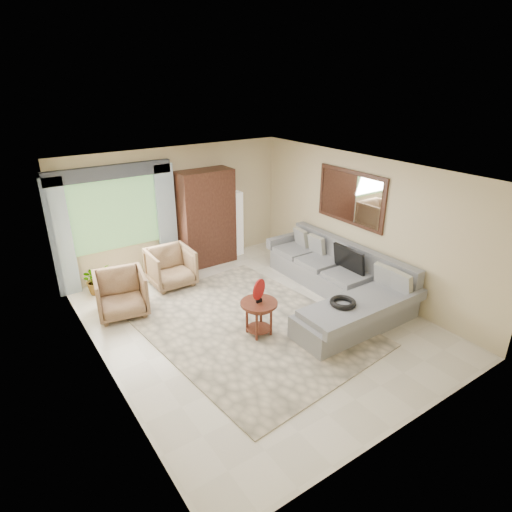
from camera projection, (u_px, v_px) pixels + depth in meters
ground at (255, 321)px, 7.41m from camera, size 6.00×6.00×0.00m
area_rug at (248, 326)px, 7.27m from camera, size 3.37×4.27×0.02m
sectional_sofa at (338, 284)px, 8.09m from camera, size 2.30×3.46×0.90m
tv_screen at (349, 259)px, 8.09m from camera, size 0.14×0.74×0.48m
garden_hose at (343, 302)px, 6.92m from camera, size 0.43×0.43×0.09m
coffee_table at (259, 318)px, 6.92m from camera, size 0.60×0.60×0.60m
red_disc at (259, 289)px, 6.71m from camera, size 0.32×0.16×0.34m
armchair_left at (121, 294)px, 7.51m from camera, size 0.99×1.01×0.79m
armchair_right at (171, 267)px, 8.55m from camera, size 0.84×0.87×0.77m
potted_plant at (96, 279)px, 8.28m from camera, size 0.63×0.58×0.59m
armoire at (206, 218)px, 9.35m from camera, size 1.20×0.55×2.10m
floor_lamp at (236, 224)px, 9.93m from camera, size 0.24×0.24×1.50m
window at (114, 215)px, 8.42m from camera, size 1.80×0.04×1.40m
curtain_left at (61, 238)px, 7.90m from camera, size 0.40×0.08×2.30m
curtain_right at (167, 219)px, 8.99m from camera, size 0.40×0.08×2.30m
valance at (109, 172)px, 8.03m from camera, size 2.40×0.12×0.26m
wall_mirror at (350, 198)px, 8.27m from camera, size 0.05×1.70×1.05m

